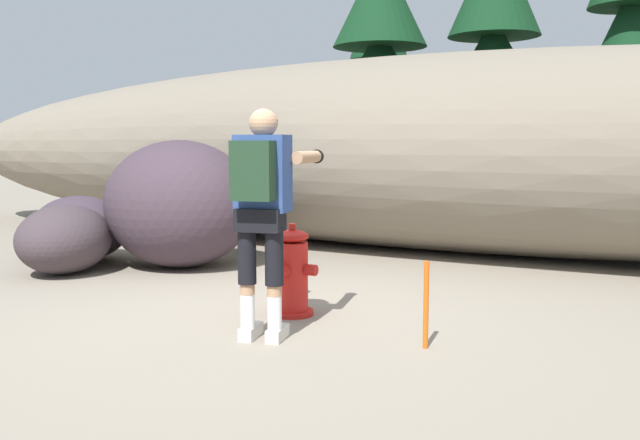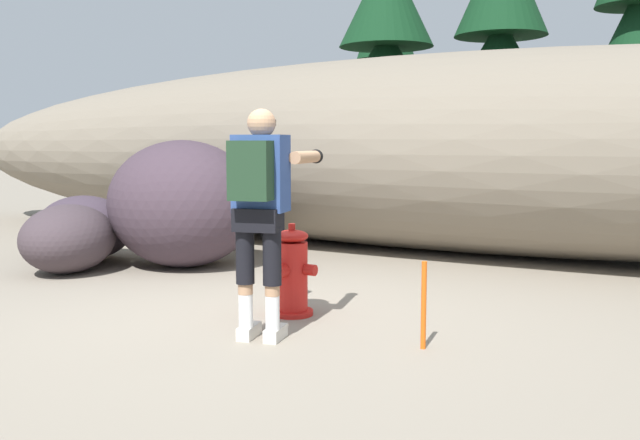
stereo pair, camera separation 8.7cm
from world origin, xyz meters
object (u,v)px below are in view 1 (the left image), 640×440
Objects in this scene: fire_hydrant at (292,274)px; boulder_small at (65,239)px; boulder_mid at (80,228)px; survey_stake at (426,305)px; boulder_large at (180,204)px; utility_worker at (263,195)px.

boulder_small is at bearing 172.35° from fire_hydrant.
survey_stake is (4.84, -1.47, -0.08)m from boulder_mid.
boulder_large is 2.80× the size of survey_stake.
boulder_large reaches higher than boulder_mid.
fire_hydrant reaches higher than survey_stake.
fire_hydrant is 3.08m from boulder_small.
fire_hydrant is 1.31m from survey_stake.
boulder_large reaches higher than fire_hydrant.
boulder_small is at bearing 57.50° from utility_worker.
boulder_mid is (-1.37, -0.18, -0.33)m from boulder_large.
boulder_small is at bearing -53.24° from boulder_mid.
utility_worker is at bearing -25.59° from boulder_mid.
boulder_small is (0.53, -0.70, -0.01)m from boulder_mid.
survey_stake is at bearing -15.95° from fire_hydrant.
boulder_small is (-3.05, 0.41, 0.03)m from fire_hydrant.
fire_hydrant reaches higher than boulder_small.
boulder_large reaches higher than survey_stake.
utility_worker is 1.35m from survey_stake.
utility_worker reaches higher than boulder_mid.
survey_stake is at bearing -10.13° from boulder_small.
fire_hydrant is 0.63× the size of boulder_small.
fire_hydrant is 3.75m from boulder_mid.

